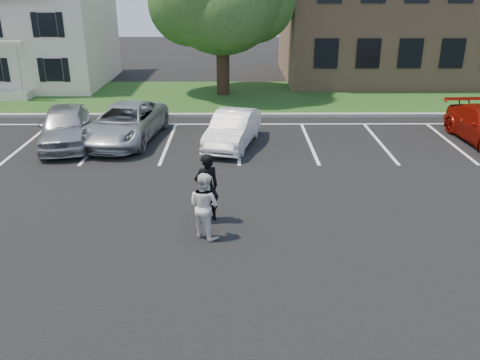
# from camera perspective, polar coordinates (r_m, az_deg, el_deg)

# --- Properties ---
(ground_plane) EXTENTS (90.00, 90.00, 0.00)m
(ground_plane) POSITION_cam_1_polar(r_m,az_deg,el_deg) (12.80, 0.03, -6.88)
(ground_plane) COLOR black
(ground_plane) RESTS_ON ground
(curb) EXTENTS (40.00, 0.30, 0.15)m
(curb) POSITION_cam_1_polar(r_m,az_deg,el_deg) (24.00, -0.16, 7.30)
(curb) COLOR gray
(curb) RESTS_ON ground
(grass_strip) EXTENTS (44.00, 8.00, 0.08)m
(grass_strip) POSITION_cam_1_polar(r_m,az_deg,el_deg) (27.89, -0.18, 9.32)
(grass_strip) COLOR #1C4912
(grass_strip) RESTS_ON ground
(stall_lines) EXTENTS (34.00, 5.36, 0.01)m
(stall_lines) POSITION_cam_1_polar(r_m,az_deg,el_deg) (21.13, 3.68, 5.00)
(stall_lines) COLOR white
(stall_lines) RESTS_ON ground
(house) EXTENTS (10.30, 9.22, 7.60)m
(house) POSITION_cam_1_polar(r_m,az_deg,el_deg) (33.83, -23.82, 16.30)
(house) COLOR beige
(house) RESTS_ON ground
(office_building) EXTENTS (22.40, 10.40, 8.30)m
(office_building) POSITION_cam_1_polar(r_m,az_deg,el_deg) (36.11, 23.70, 17.10)
(office_building) COLOR #A47958
(office_building) RESTS_ON ground
(man_black_suit) EXTENTS (0.83, 0.72, 1.90)m
(man_black_suit) POSITION_cam_1_polar(r_m,az_deg,el_deg) (13.48, -3.77, -0.88)
(man_black_suit) COLOR black
(man_black_suit) RESTS_ON ground
(man_white_shirt) EXTENTS (1.06, 1.03, 1.72)m
(man_white_shirt) POSITION_cam_1_polar(r_m,az_deg,el_deg) (12.69, -4.03, -2.87)
(man_white_shirt) COLOR silver
(man_white_shirt) RESTS_ON ground
(car_silver_west) EXTENTS (2.75, 4.78, 1.53)m
(car_silver_west) POSITION_cam_1_polar(r_m,az_deg,el_deg) (20.86, -19.04, 5.76)
(car_silver_west) COLOR #A5A5A9
(car_silver_west) RESTS_ON ground
(car_silver_minivan) EXTENTS (3.07, 5.46, 1.44)m
(car_silver_minivan) POSITION_cam_1_polar(r_m,az_deg,el_deg) (20.80, -12.78, 6.26)
(car_silver_minivan) COLOR #A9ACB1
(car_silver_minivan) RESTS_ON ground
(car_white_sedan) EXTENTS (2.35, 4.27, 1.33)m
(car_white_sedan) POSITION_cam_1_polar(r_m,az_deg,el_deg) (19.68, -0.82, 5.75)
(car_white_sedan) COLOR white
(car_white_sedan) RESTS_ON ground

